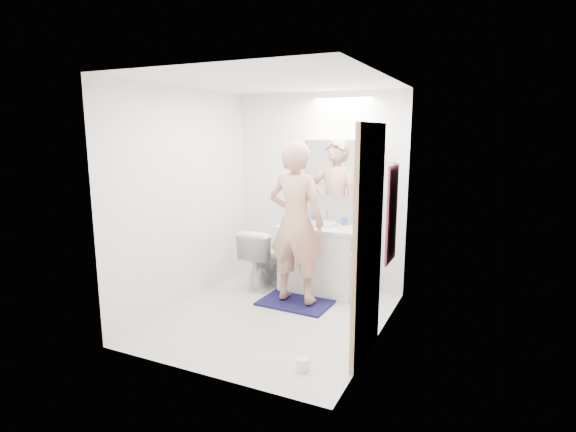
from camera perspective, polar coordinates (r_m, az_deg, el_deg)
The scene contains 23 objects.
floor at distance 4.85m, azimuth -1.84°, elevation -12.74°, with size 2.50×2.50×0.00m, color silver.
ceiling at distance 4.48m, azimuth -2.03°, elevation 16.73°, with size 2.50×2.50×0.00m, color white.
wall_back at distance 5.64m, azimuth 3.87°, elevation 3.24°, with size 2.50×2.50×0.00m, color white.
wall_front at distance 3.46m, azimuth -11.39°, elevation -1.65°, with size 2.50×2.50×0.00m, color white.
wall_left at distance 5.10m, azimuth -13.01°, elevation 2.20°, with size 2.50×2.50×0.00m, color white.
wall_right at distance 4.13m, azimuth 11.78°, elevation 0.32°, with size 2.50×2.50×0.00m, color white.
vanity_cabinet at distance 5.49m, azimuth 4.11°, elevation -5.61°, with size 0.90×0.55×0.78m, color silver.
countertop at distance 5.39m, azimuth 4.17°, elevation -1.42°, with size 0.95×0.58×0.04m, color silver.
sink_basin at distance 5.41m, azimuth 4.29°, elevation -1.00°, with size 0.36×0.36×0.03m, color silver.
faucet at distance 5.58m, azimuth 5.00°, elevation 0.02°, with size 0.02×0.02×0.16m, color #B9B9BD.
medicine_cabinet at distance 5.44m, azimuth 6.58°, elevation 6.10°, with size 0.88×0.14×0.70m, color white.
mirror_panel at distance 5.36m, azimuth 6.32°, elevation 6.04°, with size 0.84×0.01×0.66m, color silver.
toilet at distance 5.67m, azimuth -2.80°, elevation -5.24°, with size 0.42×0.73×0.75m, color white.
bath_rug at distance 5.21m, azimuth 0.98°, elevation -10.90°, with size 0.80×0.55×0.02m, color #14123B.
person at distance 4.94m, azimuth 1.01°, elevation -0.83°, with size 0.65×0.43×1.79m, color tan.
door at distance 3.85m, azimuth 10.15°, elevation -3.44°, with size 0.04×0.80×2.00m, color tan.
door_knob at distance 3.59m, azimuth 8.24°, elevation -5.22°, with size 0.06×0.06×0.06m, color gold.
towel at distance 4.68m, azimuth 13.05°, elevation 0.23°, with size 0.02×0.42×1.00m, color #141138.
towel_hook at distance 4.62m, azimuth 13.17°, elevation 6.59°, with size 0.02×0.02×0.07m, color silver.
soap_bottle_a at distance 5.59m, azimuth 2.44°, elevation 0.38°, with size 0.08×0.08×0.22m, color beige.
soap_bottle_b at distance 5.61m, azimuth 2.79°, elevation 0.23°, with size 0.08×0.08×0.18m, color #517AAE.
toothbrush_cup at distance 5.45m, azimuth 7.12°, elevation -0.67°, with size 0.09×0.09×0.09m, color #3E6CBB.
toilet_paper_roll at distance 3.88m, azimuth 1.88°, elevation -18.24°, with size 0.11×0.11×0.10m, color white.
Camera 1 is at (2.03, -3.96, 1.93)m, focal length 28.01 mm.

